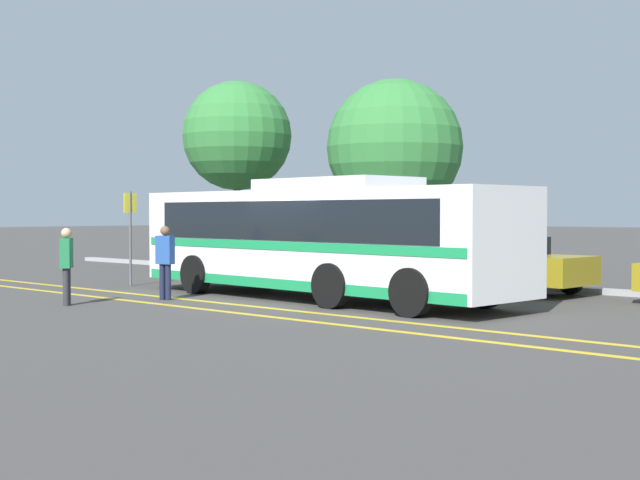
{
  "coord_description": "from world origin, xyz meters",
  "views": [
    {
      "loc": [
        14.61,
        -15.32,
        2.09
      ],
      "look_at": [
        -0.01,
        0.38,
        1.44
      ],
      "focal_mm": 50.0,
      "sensor_mm": 36.0,
      "label": 1
    }
  ],
  "objects_px": {
    "pedestrian_0": "(165,258)",
    "transit_bus": "(320,237)",
    "parked_car_0": "(214,253)",
    "pedestrian_1": "(67,261)",
    "tree_3": "(395,148)",
    "parked_car_2": "(506,264)",
    "tree_1": "(237,136)",
    "parked_car_1": "(348,259)",
    "bus_stop_sign": "(130,227)"
  },
  "relations": [
    {
      "from": "transit_bus",
      "to": "bus_stop_sign",
      "type": "xyz_separation_m",
      "value": [
        -6.72,
        -0.77,
        0.19
      ]
    },
    {
      "from": "tree_3",
      "to": "parked_car_0",
      "type": "bearing_deg",
      "value": -132.9
    },
    {
      "from": "parked_car_1",
      "to": "bus_stop_sign",
      "type": "distance_m",
      "value": 6.5
    },
    {
      "from": "transit_bus",
      "to": "parked_car_0",
      "type": "distance_m",
      "value": 10.52
    },
    {
      "from": "parked_car_0",
      "to": "tree_3",
      "type": "xyz_separation_m",
      "value": [
        4.35,
        4.69,
        3.74
      ]
    },
    {
      "from": "pedestrian_0",
      "to": "tree_3",
      "type": "xyz_separation_m",
      "value": [
        -2.39,
        11.93,
        3.4
      ]
    },
    {
      "from": "parked_car_2",
      "to": "parked_car_0",
      "type": "bearing_deg",
      "value": -88.52
    },
    {
      "from": "pedestrian_1",
      "to": "tree_3",
      "type": "xyz_separation_m",
      "value": [
        -1.81,
        14.24,
        3.41
      ]
    },
    {
      "from": "parked_car_2",
      "to": "tree_3",
      "type": "distance_m",
      "value": 9.58
    },
    {
      "from": "pedestrian_0",
      "to": "tree_1",
      "type": "height_order",
      "value": "tree_1"
    },
    {
      "from": "transit_bus",
      "to": "tree_3",
      "type": "bearing_deg",
      "value": 31.72
    },
    {
      "from": "pedestrian_0",
      "to": "pedestrian_1",
      "type": "bearing_deg",
      "value": -120.68
    },
    {
      "from": "parked_car_0",
      "to": "tree_3",
      "type": "relative_size",
      "value": 0.71
    },
    {
      "from": "parked_car_1",
      "to": "pedestrian_0",
      "type": "distance_m",
      "value": 7.15
    },
    {
      "from": "pedestrian_0",
      "to": "bus_stop_sign",
      "type": "xyz_separation_m",
      "value": [
        -4.05,
        1.84,
        0.68
      ]
    },
    {
      "from": "tree_1",
      "to": "parked_car_1",
      "type": "bearing_deg",
      "value": -21.65
    },
    {
      "from": "transit_bus",
      "to": "tree_1",
      "type": "height_order",
      "value": "tree_1"
    },
    {
      "from": "tree_1",
      "to": "tree_3",
      "type": "bearing_deg",
      "value": 9.9
    },
    {
      "from": "pedestrian_0",
      "to": "tree_3",
      "type": "distance_m",
      "value": 12.63
    },
    {
      "from": "pedestrian_0",
      "to": "parked_car_0",
      "type": "bearing_deg",
      "value": 116.48
    },
    {
      "from": "bus_stop_sign",
      "to": "transit_bus",
      "type": "bearing_deg",
      "value": -80.21
    },
    {
      "from": "parked_car_0",
      "to": "parked_car_2",
      "type": "bearing_deg",
      "value": 85.63
    },
    {
      "from": "transit_bus",
      "to": "parked_car_2",
      "type": "height_order",
      "value": "transit_bus"
    },
    {
      "from": "parked_car_1",
      "to": "parked_car_0",
      "type": "bearing_deg",
      "value": 93.56
    },
    {
      "from": "parked_car_0",
      "to": "tree_1",
      "type": "xyz_separation_m",
      "value": [
        -2.66,
        3.46,
        4.49
      ]
    },
    {
      "from": "pedestrian_0",
      "to": "pedestrian_1",
      "type": "distance_m",
      "value": 2.38
    },
    {
      "from": "pedestrian_1",
      "to": "transit_bus",
      "type": "bearing_deg",
      "value": 99.68
    },
    {
      "from": "pedestrian_0",
      "to": "transit_bus",
      "type": "bearing_deg",
      "value": 27.94
    },
    {
      "from": "parked_car_0",
      "to": "pedestrian_0",
      "type": "relative_size",
      "value": 2.72
    },
    {
      "from": "parked_car_0",
      "to": "pedestrian_0",
      "type": "xyz_separation_m",
      "value": [
        6.75,
        -7.24,
        0.35
      ]
    },
    {
      "from": "tree_1",
      "to": "bus_stop_sign",
      "type": "bearing_deg",
      "value": -58.83
    },
    {
      "from": "parked_car_0",
      "to": "tree_3",
      "type": "height_order",
      "value": "tree_3"
    },
    {
      "from": "parked_car_2",
      "to": "pedestrian_1",
      "type": "distance_m",
      "value": 11.03
    },
    {
      "from": "transit_bus",
      "to": "parked_car_0",
      "type": "relative_size",
      "value": 2.34
    },
    {
      "from": "parked_car_1",
      "to": "pedestrian_1",
      "type": "bearing_deg",
      "value": -176.48
    },
    {
      "from": "parked_car_2",
      "to": "pedestrian_0",
      "type": "bearing_deg",
      "value": -33.37
    },
    {
      "from": "parked_car_0",
      "to": "pedestrian_0",
      "type": "distance_m",
      "value": 9.91
    },
    {
      "from": "tree_1",
      "to": "transit_bus",
      "type": "bearing_deg",
      "value": -33.82
    },
    {
      "from": "pedestrian_1",
      "to": "bus_stop_sign",
      "type": "xyz_separation_m",
      "value": [
        -3.46,
        4.15,
        0.69
      ]
    },
    {
      "from": "transit_bus",
      "to": "pedestrian_1",
      "type": "relative_size",
      "value": 6.46
    },
    {
      "from": "pedestrian_0",
      "to": "tree_3",
      "type": "height_order",
      "value": "tree_3"
    },
    {
      "from": "parked_car_0",
      "to": "tree_1",
      "type": "distance_m",
      "value": 6.26
    },
    {
      "from": "transit_bus",
      "to": "parked_car_2",
      "type": "distance_m",
      "value": 5.19
    },
    {
      "from": "parked_car_2",
      "to": "tree_1",
      "type": "xyz_separation_m",
      "value": [
        -14.47,
        3.55,
        4.41
      ]
    },
    {
      "from": "parked_car_0",
      "to": "parked_car_2",
      "type": "height_order",
      "value": "parked_car_2"
    },
    {
      "from": "transit_bus",
      "to": "parked_car_1",
      "type": "bearing_deg",
      "value": 37.5
    },
    {
      "from": "tree_3",
      "to": "tree_1",
      "type": "bearing_deg",
      "value": -170.1
    },
    {
      "from": "parked_car_2",
      "to": "tree_3",
      "type": "relative_size",
      "value": 0.64
    },
    {
      "from": "tree_1",
      "to": "tree_3",
      "type": "relative_size",
      "value": 1.07
    },
    {
      "from": "parked_car_0",
      "to": "pedestrian_1",
      "type": "xyz_separation_m",
      "value": [
        6.16,
        -9.55,
        0.33
      ]
    }
  ]
}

